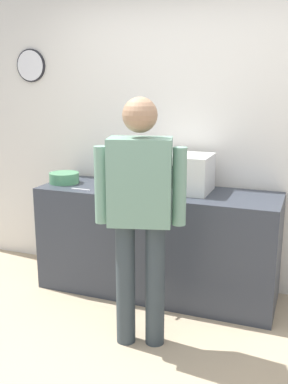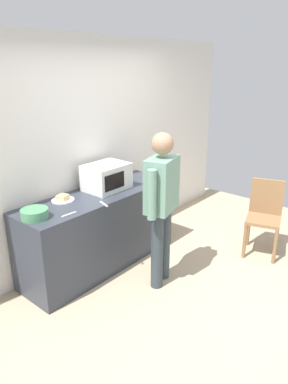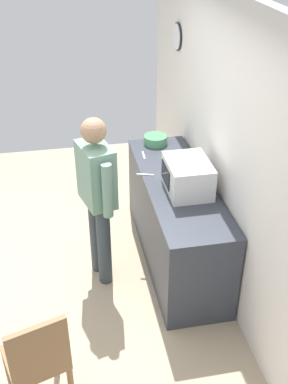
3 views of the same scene
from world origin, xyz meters
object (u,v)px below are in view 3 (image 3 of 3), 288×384
Objects in this scene: microwave at (188,176)px; wooden_chair at (38,360)px; fork_utensil at (145,174)px; sandwich_plate at (180,159)px; spoon_utensil at (144,155)px; salad_bowl at (155,140)px; person_standing at (97,190)px.

wooden_chair is at bearing -45.77° from microwave.
microwave is 2.94× the size of fork_utensil.
sandwich_plate is 2.46m from wooden_chair.
microwave reaches higher than wooden_chair.
sandwich_plate is (-0.57, 0.09, -0.13)m from microwave.
spoon_utensil is at bearing 171.43° from fork_utensil.
fork_utensil is at bearing -19.98° from salad_bowl.
microwave is 0.82m from spoon_utensil.
sandwich_plate is 1.43× the size of fork_utensil.
microwave is 0.59m from sandwich_plate.
fork_utensil is 0.18× the size of wooden_chair.
sandwich_plate is 0.49m from salad_bowl.
person_standing reaches higher than salad_bowl.
spoon_utensil is 0.94m from person_standing.
fork_utensil and spoon_utensil have the same top height.
microwave is 0.83m from person_standing.
spoon_utensil is at bearing -34.82° from salad_bowl.
salad_bowl is at bearing 143.57° from person_standing.
fork_utensil is at bearing 148.02° from wooden_chair.
sandwich_plate is 1.07m from person_standing.
person_standing reaches higher than fork_utensil.
salad_bowl reaches higher than fork_utensil.
salad_bowl is 1.53× the size of fork_utensil.
wooden_chair is at bearing -37.53° from sandwich_plate.
microwave is 0.53× the size of wooden_chair.
sandwich_plate reaches higher than wooden_chair.
spoon_utensil is 2.44m from wooden_chair.
microwave is 1.04m from salad_bowl.
sandwich_plate is 0.15× the size of person_standing.
salad_bowl is 0.32m from spoon_utensil.
salad_bowl is at bearing 151.15° from wooden_chair.
person_standing is (0.75, -0.56, 0.08)m from spoon_utensil.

